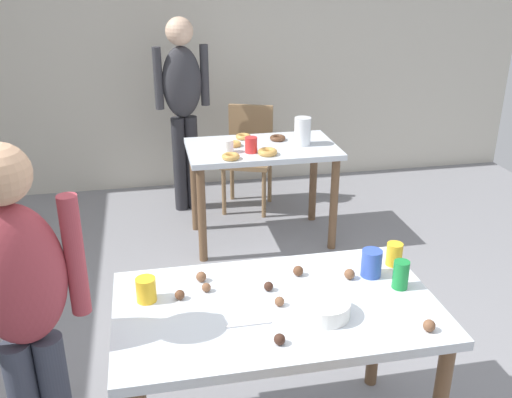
{
  "coord_description": "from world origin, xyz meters",
  "views": [
    {
      "loc": [
        -0.43,
        -2.04,
        2.01
      ],
      "look_at": [
        0.09,
        0.55,
        0.9
      ],
      "focal_mm": 40.16,
      "sensor_mm": 36.0,
      "label": 1
    }
  ],
  "objects_px": {
    "person_adult_far": "(183,98)",
    "chair_far_table": "(249,151)",
    "mixing_bowl": "(324,308)",
    "person_girl_near": "(24,309)",
    "pitcher_far": "(302,131)",
    "dining_table_near": "(276,325)",
    "dining_table_far": "(262,162)",
    "soda_can": "(401,275)"
  },
  "relations": [
    {
      "from": "person_adult_far",
      "to": "chair_far_table",
      "type": "bearing_deg",
      "value": -3.29
    },
    {
      "from": "mixing_bowl",
      "to": "person_girl_near",
      "type": "bearing_deg",
      "value": 177.62
    },
    {
      "from": "chair_far_table",
      "to": "pitcher_far",
      "type": "height_order",
      "value": "pitcher_far"
    },
    {
      "from": "dining_table_near",
      "to": "person_adult_far",
      "type": "distance_m",
      "value": 2.76
    },
    {
      "from": "person_adult_far",
      "to": "pitcher_far",
      "type": "relative_size",
      "value": 7.88
    },
    {
      "from": "dining_table_far",
      "to": "pitcher_far",
      "type": "relative_size",
      "value": 5.34
    },
    {
      "from": "chair_far_table",
      "to": "person_girl_near",
      "type": "bearing_deg",
      "value": -115.3
    },
    {
      "from": "person_adult_far",
      "to": "person_girl_near",
      "type": "bearing_deg",
      "value": -105.45
    },
    {
      "from": "soda_can",
      "to": "person_adult_far",
      "type": "bearing_deg",
      "value": 103.89
    },
    {
      "from": "person_girl_near",
      "to": "mixing_bowl",
      "type": "distance_m",
      "value": 1.09
    },
    {
      "from": "person_girl_near",
      "to": "mixing_bowl",
      "type": "xyz_separation_m",
      "value": [
        1.08,
        -0.04,
        -0.11
      ]
    },
    {
      "from": "person_adult_far",
      "to": "mixing_bowl",
      "type": "bearing_deg",
      "value": -83.92
    },
    {
      "from": "soda_can",
      "to": "dining_table_far",
      "type": "bearing_deg",
      "value": 94.61
    },
    {
      "from": "dining_table_far",
      "to": "soda_can",
      "type": "distance_m",
      "value": 2.03
    },
    {
      "from": "dining_table_near",
      "to": "mixing_bowl",
      "type": "height_order",
      "value": "mixing_bowl"
    },
    {
      "from": "dining_table_far",
      "to": "mixing_bowl",
      "type": "xyz_separation_m",
      "value": [
        -0.21,
        -2.15,
        0.15
      ]
    },
    {
      "from": "dining_table_far",
      "to": "person_adult_far",
      "type": "relative_size",
      "value": 0.68
    },
    {
      "from": "chair_far_table",
      "to": "soda_can",
      "type": "xyz_separation_m",
      "value": [
        0.14,
        -2.69,
        0.31
      ]
    },
    {
      "from": "chair_far_table",
      "to": "person_adult_far",
      "type": "xyz_separation_m",
      "value": [
        -0.54,
        0.03,
        0.47
      ]
    },
    {
      "from": "dining_table_near",
      "to": "pitcher_far",
      "type": "relative_size",
      "value": 6.29
    },
    {
      "from": "dining_table_near",
      "to": "dining_table_far",
      "type": "height_order",
      "value": "same"
    },
    {
      "from": "chair_far_table",
      "to": "dining_table_far",
      "type": "bearing_deg",
      "value": -92.31
    },
    {
      "from": "dining_table_near",
      "to": "chair_far_table",
      "type": "height_order",
      "value": "chair_far_table"
    },
    {
      "from": "person_adult_far",
      "to": "mixing_bowl",
      "type": "distance_m",
      "value": 2.88
    },
    {
      "from": "dining_table_near",
      "to": "chair_far_table",
      "type": "relative_size",
      "value": 1.47
    },
    {
      "from": "dining_table_far",
      "to": "pitcher_far",
      "type": "xyz_separation_m",
      "value": [
        0.3,
        -0.02,
        0.22
      ]
    },
    {
      "from": "chair_far_table",
      "to": "person_girl_near",
      "type": "xyz_separation_m",
      "value": [
        -1.31,
        -2.78,
        0.4
      ]
    },
    {
      "from": "soda_can",
      "to": "person_girl_near",
      "type": "bearing_deg",
      "value": -176.54
    },
    {
      "from": "person_girl_near",
      "to": "pitcher_far",
      "type": "relative_size",
      "value": 7.33
    },
    {
      "from": "person_girl_near",
      "to": "pitcher_far",
      "type": "distance_m",
      "value": 2.61
    },
    {
      "from": "soda_can",
      "to": "dining_table_near",
      "type": "bearing_deg",
      "value": -177.86
    },
    {
      "from": "pitcher_far",
      "to": "mixing_bowl",
      "type": "bearing_deg",
      "value": -103.31
    },
    {
      "from": "dining_table_near",
      "to": "soda_can",
      "type": "bearing_deg",
      "value": 2.14
    },
    {
      "from": "person_adult_far",
      "to": "mixing_bowl",
      "type": "relative_size",
      "value": 8.12
    },
    {
      "from": "mixing_bowl",
      "to": "person_adult_far",
      "type": "bearing_deg",
      "value": 96.08
    },
    {
      "from": "dining_table_near",
      "to": "soda_can",
      "type": "relative_size",
      "value": 10.49
    },
    {
      "from": "dining_table_far",
      "to": "mixing_bowl",
      "type": "bearing_deg",
      "value": -95.48
    },
    {
      "from": "mixing_bowl",
      "to": "soda_can",
      "type": "height_order",
      "value": "soda_can"
    },
    {
      "from": "chair_far_table",
      "to": "mixing_bowl",
      "type": "xyz_separation_m",
      "value": [
        -0.23,
        -2.82,
        0.29
      ]
    },
    {
      "from": "soda_can",
      "to": "pitcher_far",
      "type": "bearing_deg",
      "value": 86.16
    },
    {
      "from": "pitcher_far",
      "to": "person_girl_near",
      "type": "bearing_deg",
      "value": -127.27
    },
    {
      "from": "chair_far_table",
      "to": "mixing_bowl",
      "type": "relative_size",
      "value": 4.41
    }
  ]
}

